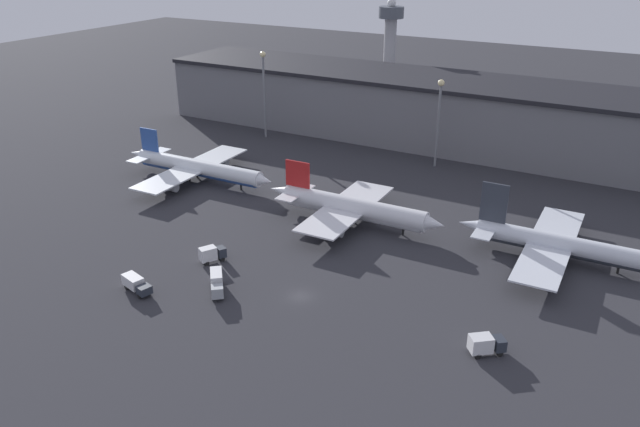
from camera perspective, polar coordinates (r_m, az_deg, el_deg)
ground at (r=113.01m, az=-1.81°, el=-7.57°), size 600.00×600.00×0.00m
terminal_building at (r=194.16m, az=13.41°, el=8.82°), size 201.08×31.18×19.96m
airplane_0 at (r=166.57m, az=-11.20°, el=4.12°), size 46.12×38.09×11.96m
airplane_1 at (r=138.56m, az=2.92°, el=0.52°), size 42.70×32.10×12.50m
airplane_2 at (r=131.87m, az=20.75°, el=-2.63°), size 39.82×36.96×13.90m
service_vehicle_0 at (r=101.28m, az=14.90°, el=-11.46°), size 5.84×5.34×3.30m
service_vehicle_1 at (r=114.89m, az=-9.42°, el=-6.23°), size 6.27×6.98×3.45m
service_vehicle_2 at (r=118.41m, az=-16.47°, el=-6.18°), size 7.34×4.07×2.72m
service_vehicle_3 at (r=125.01m, az=-9.88°, el=-3.64°), size 4.34×5.51×3.35m
lamp_post_0 at (r=197.63m, az=-5.15°, el=11.70°), size 1.80×1.80×26.88m
lamp_post_1 at (r=173.48m, az=10.82°, el=9.11°), size 1.80×1.80×24.27m
control_tower at (r=237.95m, az=6.41°, el=15.15°), size 9.00×9.00×38.42m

